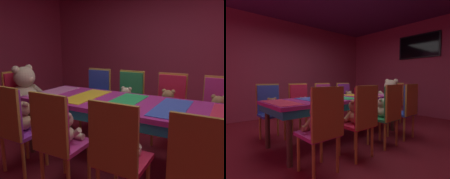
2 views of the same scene
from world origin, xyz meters
TOP-DOWN VIEW (x-y plane):
  - ground_plane at (0.00, 0.00)m, footprint 7.90×7.90m
  - wall_right at (2.60, 0.00)m, footprint 0.12×6.40m
  - banquet_table at (0.00, 0.00)m, footprint 0.90×2.54m
  - chair_left_0 at (-0.84, -0.95)m, footprint 0.42×0.41m
  - teddy_left_0 at (-0.69, -0.95)m, footprint 0.24×0.31m
  - chair_left_1 at (-0.84, -0.34)m, footprint 0.42×0.41m
  - teddy_left_1 at (-0.69, -0.34)m, footprint 0.22×0.28m
  - chair_left_2 at (-0.84, 0.29)m, footprint 0.42×0.41m
  - teddy_left_2 at (-0.70, 0.29)m, footprint 0.25×0.33m
  - chair_left_3 at (-0.82, 0.91)m, footprint 0.42×0.41m
  - teddy_left_3 at (-0.67, 0.91)m, footprint 0.27×0.35m
  - chair_right_0 at (0.82, -0.95)m, footprint 0.42×0.41m
  - teddy_right_0 at (0.68, -0.95)m, footprint 0.26×0.34m
  - chair_right_1 at (0.83, -0.32)m, footprint 0.42×0.41m
  - teddy_right_1 at (0.68, -0.32)m, footprint 0.27×0.35m
  - chair_right_2 at (0.83, 0.31)m, footprint 0.42×0.41m
  - teddy_right_2 at (0.68, 0.31)m, footprint 0.25×0.32m
  - chair_right_3 at (0.82, 0.89)m, footprint 0.42×0.41m
  - throne_chair at (0.00, 1.81)m, footprint 0.41×0.42m
  - king_teddy_bear at (0.00, 1.65)m, footprint 0.66×0.51m

SIDE VIEW (x-z plane):
  - ground_plane at x=0.00m, z-range 0.00..0.00m
  - teddy_left_1 at x=-0.69m, z-range 0.44..0.70m
  - teddy_left_0 at x=-0.69m, z-range 0.44..0.73m
  - teddy_right_2 at x=0.68m, z-range 0.44..0.74m
  - teddy_left_2 at x=-0.70m, z-range 0.44..0.75m
  - teddy_right_0 at x=0.68m, z-range 0.44..0.76m
  - chair_left_0 at x=-0.84m, z-range 0.10..1.09m
  - chair_left_1 at x=-0.84m, z-range 0.10..1.09m
  - chair_left_2 at x=-0.84m, z-range 0.10..1.09m
  - chair_left_3 at x=-0.82m, z-range 0.10..1.09m
  - chair_right_0 at x=0.82m, z-range 0.10..1.09m
  - chair_right_1 at x=0.83m, z-range 0.10..1.09m
  - chair_right_2 at x=0.83m, z-range 0.10..1.09m
  - chair_right_3 at x=0.82m, z-range 0.10..1.09m
  - throne_chair at x=0.00m, z-range 0.10..1.09m
  - teddy_right_1 at x=0.68m, z-range 0.43..0.76m
  - teddy_left_3 at x=-0.67m, z-range 0.43..0.77m
  - banquet_table at x=0.00m, z-range 0.28..1.03m
  - king_teddy_bear at x=0.00m, z-range 0.41..1.03m
  - wall_right at x=2.60m, z-range 0.00..2.80m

